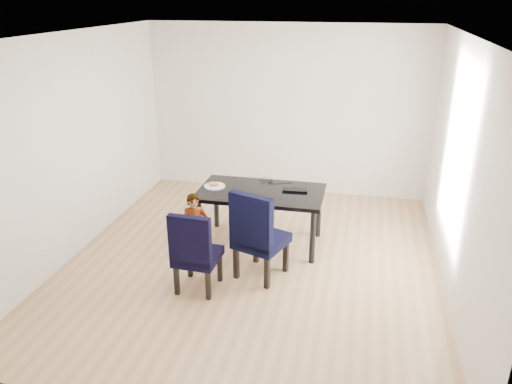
% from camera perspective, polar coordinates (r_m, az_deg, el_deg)
% --- Properties ---
extents(floor, '(4.50, 5.00, 0.01)m').
position_cam_1_polar(floor, '(6.27, -0.40, -7.94)').
color(floor, tan).
rests_on(floor, ground).
extents(ceiling, '(4.50, 5.00, 0.01)m').
position_cam_1_polar(ceiling, '(5.46, -0.47, 17.59)').
color(ceiling, white).
rests_on(ceiling, wall_back).
extents(wall_back, '(4.50, 0.01, 2.70)m').
position_cam_1_polar(wall_back, '(8.10, 3.55, 9.25)').
color(wall_back, silver).
rests_on(wall_back, ground).
extents(wall_front, '(4.50, 0.01, 2.70)m').
position_cam_1_polar(wall_front, '(3.52, -9.59, -8.47)').
color(wall_front, white).
rests_on(wall_front, ground).
extents(wall_left, '(0.01, 5.00, 2.70)m').
position_cam_1_polar(wall_left, '(6.58, -20.04, 4.98)').
color(wall_left, white).
rests_on(wall_left, ground).
extents(wall_right, '(0.01, 5.00, 2.70)m').
position_cam_1_polar(wall_right, '(5.69, 22.33, 2.13)').
color(wall_right, silver).
rests_on(wall_right, ground).
extents(dining_table, '(1.60, 0.90, 0.75)m').
position_cam_1_polar(dining_table, '(6.53, 0.57, -2.91)').
color(dining_table, black).
rests_on(dining_table, floor).
extents(chair_left, '(0.49, 0.51, 0.97)m').
position_cam_1_polar(chair_left, '(5.55, -6.70, -6.54)').
color(chair_left, black).
rests_on(chair_left, floor).
extents(chair_right, '(0.68, 0.69, 1.09)m').
position_cam_1_polar(chair_right, '(5.74, 0.63, -4.70)').
color(chair_right, black).
rests_on(chair_right, floor).
extents(child, '(0.38, 0.31, 0.89)m').
position_cam_1_polar(child, '(6.10, -6.98, -4.20)').
color(child, '#E44F13').
rests_on(child, floor).
extents(plate, '(0.35, 0.35, 0.02)m').
position_cam_1_polar(plate, '(6.54, -4.75, 0.68)').
color(plate, silver).
rests_on(plate, dining_table).
extents(sandwich, '(0.16, 0.11, 0.06)m').
position_cam_1_polar(sandwich, '(6.52, -4.87, 0.94)').
color(sandwich, '#C67A46').
rests_on(sandwich, plate).
extents(laptop, '(0.33, 0.23, 0.03)m').
position_cam_1_polar(laptop, '(6.43, 4.48, 0.38)').
color(laptop, black).
rests_on(laptop, dining_table).
extents(cable_tangle, '(0.17, 0.17, 0.01)m').
position_cam_1_polar(cable_tangle, '(6.63, 1.28, 1.03)').
color(cable_tangle, black).
rests_on(cable_tangle, dining_table).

